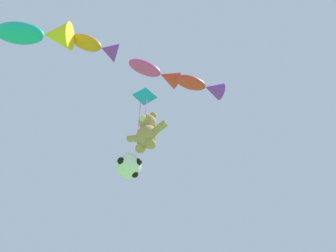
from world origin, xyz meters
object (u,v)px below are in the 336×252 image
diamond_kite (144,99)px  teddy_bear_kite (147,132)px  soccer_ball_kite (129,166)px  fish_kite_teal (39,34)px  fish_kite_crimson (202,86)px  fish_kite_magenta (157,73)px  fish_kite_tangerine (98,47)px

diamond_kite → teddy_bear_kite: bearing=-39.0°
soccer_ball_kite → diamond_kite: bearing=97.8°
fish_kite_teal → diamond_kite: bearing=82.7°
soccer_ball_kite → fish_kite_crimson: 4.02m
fish_kite_teal → fish_kite_crimson: bearing=50.9°
fish_kite_magenta → fish_kite_teal: (-2.47, -3.32, -0.17)m
fish_kite_magenta → diamond_kite: diamond_kite is taller
teddy_bear_kite → fish_kite_teal: 4.83m
soccer_ball_kite → fish_kite_tangerine: fish_kite_tangerine is taller
fish_kite_magenta → diamond_kite: (-1.84, 1.68, 1.42)m
fish_kite_teal → soccer_ball_kite: bearing=80.8°
teddy_bear_kite → diamond_kite: bearing=141.0°
teddy_bear_kite → soccer_ball_kite: 1.41m
fish_kite_magenta → fish_kite_crimson: bearing=45.2°
fish_kite_tangerine → fish_kite_teal: 1.92m
teddy_bear_kite → fish_kite_tangerine: fish_kite_tangerine is taller
fish_kite_crimson → diamond_kite: size_ratio=0.60×
teddy_bear_kite → fish_kite_crimson: bearing=5.1°
teddy_bear_kite → fish_kite_crimson: (2.30, 0.20, 1.45)m
teddy_bear_kite → diamond_kite: diamond_kite is taller
soccer_ball_kite → fish_kite_teal: (-0.72, -4.43, 2.73)m
fish_kite_crimson → fish_kite_magenta: (-1.24, -1.25, 0.23)m
soccer_ball_kite → fish_kite_teal: fish_kite_teal is taller
teddy_bear_kite → soccer_ball_kite: bearing=174.6°
fish_kite_crimson → fish_kite_teal: bearing=-129.1°
fish_kite_tangerine → diamond_kite: diamond_kite is taller
soccer_ball_kite → fish_kite_tangerine: (0.42, -2.96, 3.20)m
teddy_bear_kite → fish_kite_tangerine: 3.51m
fish_kite_crimson → teddy_bear_kite: bearing=-174.9°
fish_kite_magenta → fish_kite_tangerine: (-1.34, -1.85, 0.29)m
soccer_ball_kite → teddy_bear_kite: bearing=-5.4°
teddy_bear_kite → fish_kite_teal: bearing=-108.0°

